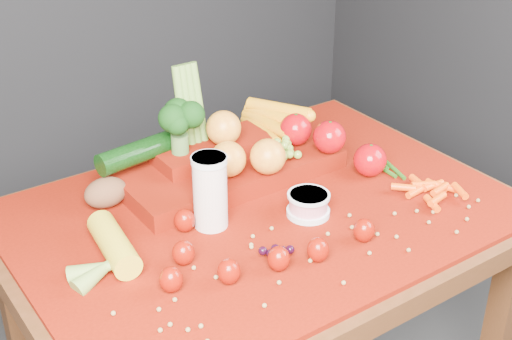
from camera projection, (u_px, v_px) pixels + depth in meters
table at (261, 249)px, 1.61m from camera, size 1.10×0.80×0.75m
red_cloth at (261, 211)px, 1.57m from camera, size 1.05×0.75×0.01m
milk_glass at (210, 189)px, 1.46m from camera, size 0.08×0.08×0.16m
yogurt_bowl at (308, 204)px, 1.53m from camera, size 0.09×0.09×0.05m
strawberry_scatter at (232, 251)px, 1.38m from camera, size 0.48×0.28×0.05m
dark_grape_cluster at (274, 250)px, 1.40m from camera, size 0.06×0.05×0.03m
soybean_scatter at (319, 250)px, 1.42m from camera, size 0.84×0.24×0.01m
corn_ear at (108, 260)px, 1.36m from camera, size 0.20×0.24×0.06m
potato at (106, 192)px, 1.56m from camera, size 0.10×0.07×0.07m
baby_carrot_pile at (432, 190)px, 1.60m from camera, size 0.18×0.18×0.03m
green_bean_pile at (383, 165)px, 1.73m from camera, size 0.14×0.12×0.01m
produce_mound at (238, 153)px, 1.66m from camera, size 0.61×0.37×0.27m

